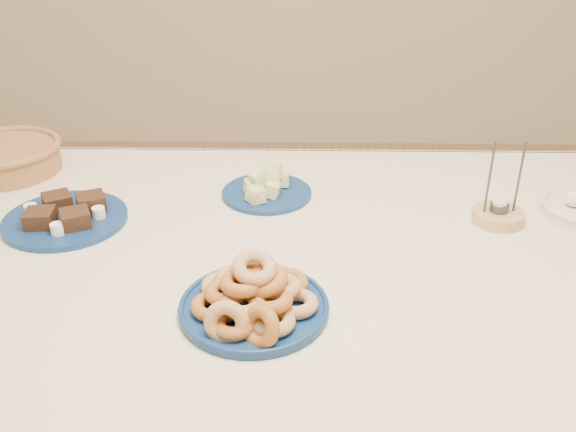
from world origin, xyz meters
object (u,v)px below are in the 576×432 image
object	(u,v)px
dining_table	(288,285)
wicker_basket	(5,156)
candle_holder	(498,214)
melon_plate	(267,188)
brownie_plate	(66,216)
donut_platter	(253,299)

from	to	relation	value
dining_table	wicker_basket	size ratio (longest dim) A/B	4.66
candle_holder	dining_table	bearing A→B (deg)	-166.19
melon_plate	brownie_plate	world-z (taller)	melon_plate
dining_table	brownie_plate	xyz separation A→B (m)	(-0.52, 0.10, 0.12)
melon_plate	brownie_plate	bearing A→B (deg)	-161.94
dining_table	donut_platter	xyz separation A→B (m)	(-0.06, -0.25, 0.14)
dining_table	melon_plate	xyz separation A→B (m)	(-0.06, 0.25, 0.13)
dining_table	brownie_plate	bearing A→B (deg)	169.67
donut_platter	dining_table	bearing A→B (deg)	76.40
donut_platter	melon_plate	world-z (taller)	donut_platter
melon_plate	candle_holder	xyz separation A→B (m)	(0.55, -0.13, -0.00)
melon_plate	wicker_basket	distance (m)	0.73
dining_table	melon_plate	distance (m)	0.28
donut_platter	melon_plate	xyz separation A→B (m)	(-0.00, 0.49, -0.01)
donut_platter	brownie_plate	world-z (taller)	donut_platter
brownie_plate	candle_holder	size ratio (longest dim) A/B	1.62
wicker_basket	candle_holder	world-z (taller)	candle_holder
dining_table	brownie_plate	world-z (taller)	brownie_plate
brownie_plate	candle_holder	xyz separation A→B (m)	(1.01, 0.02, 0.00)
melon_plate	wicker_basket	bearing A→B (deg)	169.20
dining_table	donut_platter	size ratio (longest dim) A/B	4.88
dining_table	brownie_plate	distance (m)	0.54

